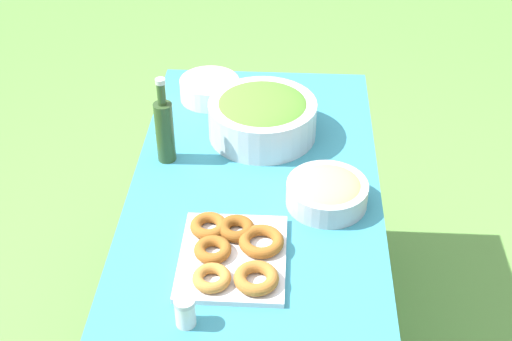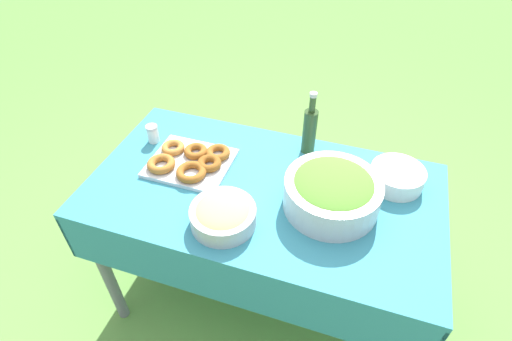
{
  "view_description": "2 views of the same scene",
  "coord_description": "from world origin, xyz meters",
  "px_view_note": "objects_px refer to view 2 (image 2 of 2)",
  "views": [
    {
      "loc": [
        1.64,
        0.09,
        2.04
      ],
      "look_at": [
        -0.01,
        0.0,
        0.8
      ],
      "focal_mm": 50.0,
      "sensor_mm": 36.0,
      "label": 1
    },
    {
      "loc": [
        -0.32,
        1.03,
        1.83
      ],
      "look_at": [
        0.05,
        -0.05,
        0.8
      ],
      "focal_mm": 28.0,
      "sensor_mm": 36.0,
      "label": 2
    }
  ],
  "objects_px": {
    "salad_bowl": "(332,191)",
    "plate_stack": "(397,177)",
    "olive_oil_bottle": "(310,130)",
    "donut_platter": "(190,161)",
    "pasta_bowl": "(223,214)"
  },
  "relations": [
    {
      "from": "salad_bowl",
      "to": "donut_platter",
      "type": "distance_m",
      "value": 0.58
    },
    {
      "from": "pasta_bowl",
      "to": "olive_oil_bottle",
      "type": "bearing_deg",
      "value": -111.21
    },
    {
      "from": "olive_oil_bottle",
      "to": "donut_platter",
      "type": "bearing_deg",
      "value": 29.36
    },
    {
      "from": "salad_bowl",
      "to": "plate_stack",
      "type": "bearing_deg",
      "value": -138.28
    },
    {
      "from": "pasta_bowl",
      "to": "olive_oil_bottle",
      "type": "xyz_separation_m",
      "value": [
        -0.19,
        -0.48,
        0.07
      ]
    },
    {
      "from": "pasta_bowl",
      "to": "donut_platter",
      "type": "xyz_separation_m",
      "value": [
        0.24,
        -0.24,
        -0.02
      ]
    },
    {
      "from": "donut_platter",
      "to": "olive_oil_bottle",
      "type": "xyz_separation_m",
      "value": [
        -0.43,
        -0.24,
        0.09
      ]
    },
    {
      "from": "salad_bowl",
      "to": "pasta_bowl",
      "type": "xyz_separation_m",
      "value": [
        0.33,
        0.2,
        -0.03
      ]
    },
    {
      "from": "pasta_bowl",
      "to": "olive_oil_bottle",
      "type": "distance_m",
      "value": 0.52
    },
    {
      "from": "pasta_bowl",
      "to": "plate_stack",
      "type": "relative_size",
      "value": 1.13
    },
    {
      "from": "salad_bowl",
      "to": "plate_stack",
      "type": "xyz_separation_m",
      "value": [
        -0.22,
        -0.19,
        -0.04
      ]
    },
    {
      "from": "donut_platter",
      "to": "plate_stack",
      "type": "distance_m",
      "value": 0.8
    },
    {
      "from": "donut_platter",
      "to": "olive_oil_bottle",
      "type": "bearing_deg",
      "value": -150.64
    },
    {
      "from": "pasta_bowl",
      "to": "plate_stack",
      "type": "distance_m",
      "value": 0.67
    },
    {
      "from": "plate_stack",
      "to": "donut_platter",
      "type": "bearing_deg",
      "value": 10.6
    }
  ]
}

